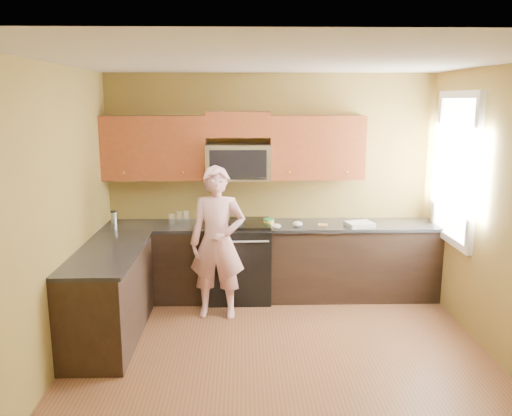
{
  "coord_description": "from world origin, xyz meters",
  "views": [
    {
      "loc": [
        -0.35,
        -4.39,
        2.39
      ],
      "look_at": [
        -0.2,
        1.3,
        1.2
      ],
      "focal_mm": 36.59,
      "sensor_mm": 36.0,
      "label": 1
    }
  ],
  "objects_px": {
    "stove": "(239,260)",
    "frying_pan": "(233,226)",
    "microwave": "(238,179)",
    "woman": "(218,243)",
    "butter_tub": "(269,225)",
    "travel_mug": "(114,224)"
  },
  "relations": [
    {
      "from": "stove",
      "to": "frying_pan",
      "type": "distance_m",
      "value": 0.52
    },
    {
      "from": "microwave",
      "to": "butter_tub",
      "type": "xyz_separation_m",
      "value": [
        0.36,
        -0.14,
        -0.53
      ]
    },
    {
      "from": "frying_pan",
      "to": "butter_tub",
      "type": "xyz_separation_m",
      "value": [
        0.43,
        0.19,
        -0.03
      ]
    },
    {
      "from": "woman",
      "to": "travel_mug",
      "type": "xyz_separation_m",
      "value": [
        -1.27,
        0.61,
        0.07
      ]
    },
    {
      "from": "frying_pan",
      "to": "travel_mug",
      "type": "xyz_separation_m",
      "value": [
        -1.43,
        0.29,
        -0.03
      ]
    },
    {
      "from": "stove",
      "to": "woman",
      "type": "distance_m",
      "value": 0.68
    },
    {
      "from": "microwave",
      "to": "travel_mug",
      "type": "bearing_deg",
      "value": -178.46
    },
    {
      "from": "microwave",
      "to": "woman",
      "type": "height_order",
      "value": "woman"
    },
    {
      "from": "microwave",
      "to": "butter_tub",
      "type": "bearing_deg",
      "value": -20.77
    },
    {
      "from": "woman",
      "to": "frying_pan",
      "type": "bearing_deg",
      "value": 68.92
    },
    {
      "from": "microwave",
      "to": "woman",
      "type": "xyz_separation_m",
      "value": [
        -0.23,
        -0.65,
        -0.6
      ]
    },
    {
      "from": "woman",
      "to": "frying_pan",
      "type": "distance_m",
      "value": 0.37
    },
    {
      "from": "microwave",
      "to": "frying_pan",
      "type": "bearing_deg",
      "value": -101.65
    },
    {
      "from": "woman",
      "to": "frying_pan",
      "type": "xyz_separation_m",
      "value": [
        0.16,
        0.32,
        0.1
      ]
    },
    {
      "from": "stove",
      "to": "frying_pan",
      "type": "bearing_deg",
      "value": -108.42
    },
    {
      "from": "stove",
      "to": "microwave",
      "type": "height_order",
      "value": "microwave"
    },
    {
      "from": "microwave",
      "to": "frying_pan",
      "type": "relative_size",
      "value": 1.72
    },
    {
      "from": "butter_tub",
      "to": "travel_mug",
      "type": "height_order",
      "value": "travel_mug"
    },
    {
      "from": "woman",
      "to": "frying_pan",
      "type": "relative_size",
      "value": 3.82
    },
    {
      "from": "woman",
      "to": "butter_tub",
      "type": "bearing_deg",
      "value": 46.37
    },
    {
      "from": "microwave",
      "to": "stove",
      "type": "bearing_deg",
      "value": -90.0
    },
    {
      "from": "stove",
      "to": "travel_mug",
      "type": "distance_m",
      "value": 1.57
    }
  ]
}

